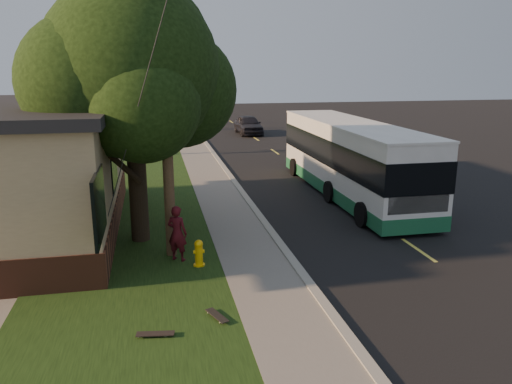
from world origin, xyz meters
TOP-DOWN VIEW (x-y plane):
  - ground at (0.00, 0.00)m, footprint 120.00×120.00m
  - road at (4.00, 10.00)m, footprint 8.00×80.00m
  - curb at (0.00, 10.00)m, footprint 0.25×80.00m
  - sidewalk at (-1.00, 10.00)m, footprint 2.00×80.00m
  - grass_verge at (-4.50, 10.00)m, footprint 5.00×80.00m
  - fire_hydrant at (-2.60, 0.00)m, footprint 0.32×0.32m
  - utility_pole at (-3.31, 0.99)m, footprint 2.86×3.21m
  - leafy_tree at (-4.17, 2.65)m, footprint 6.30×6.00m
  - bare_tree_near at (-3.50, 18.00)m, footprint 1.38×1.21m
  - bare_tree_far at (-3.00, 30.00)m, footprint 1.38×1.21m
  - traffic_signal at (0.50, 34.00)m, footprint 0.18×0.22m
  - transit_bus at (4.43, 6.64)m, footprint 2.66×11.52m
  - skateboarder at (-3.14, 0.51)m, footprint 0.69×0.63m
  - skateboard_main at (-2.50, -3.03)m, footprint 0.46×0.76m
  - skateboard_spare at (-3.82, -3.53)m, footprint 0.79×0.30m
  - dumpster at (-7.83, 5.31)m, footprint 1.57×1.34m
  - distant_car at (3.96, 26.81)m, footprint 1.85×4.48m

SIDE VIEW (x-z plane):
  - ground at x=0.00m, z-range 0.00..0.00m
  - road at x=4.00m, z-range 0.00..0.01m
  - grass_verge at x=-4.50m, z-range 0.00..0.07m
  - sidewalk at x=-1.00m, z-range 0.00..0.08m
  - curb at x=0.00m, z-range 0.00..0.12m
  - skateboard_main at x=-2.50m, z-range 0.09..0.16m
  - skateboard_spare at x=-3.82m, z-range 0.09..0.16m
  - fire_hydrant at x=-2.60m, z-range 0.06..0.80m
  - dumpster at x=-7.83m, z-range 0.04..1.28m
  - distant_car at x=3.96m, z-range 0.00..1.52m
  - skateboarder at x=-3.14m, z-range 0.07..1.66m
  - transit_bus at x=4.43m, z-range 0.10..3.22m
  - bare_tree_far at x=-3.00m, z-range -0.01..4.02m
  - bare_tree_near at x=-3.50m, z-range 0.00..4.30m
  - traffic_signal at x=0.50m, z-range 0.41..5.91m
  - utility_pole at x=-3.31m, z-range 0.10..9.17m
  - leafy_tree at x=-4.17m, z-range 1.27..9.07m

